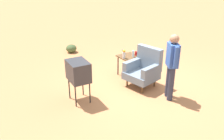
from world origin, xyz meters
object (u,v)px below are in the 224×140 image
at_px(armchair, 144,68).
at_px(bottle_tall_amber, 139,51).
at_px(side_table, 129,59).
at_px(bottle_short_clear, 133,54).
at_px(flower_vase, 124,53).
at_px(person_standing, 172,63).
at_px(tv_on_stand, 78,71).
at_px(soda_can_red, 136,53).

xyz_separation_m(armchair, bottle_tall_amber, (-0.58, 0.28, 0.27)).
height_order(side_table, bottle_short_clear, bottle_short_clear).
bearing_deg(armchair, flower_vase, -164.29).
bearing_deg(person_standing, tv_on_stand, -120.38).
xyz_separation_m(bottle_short_clear, flower_vase, (-0.07, -0.29, 0.05)).
distance_m(side_table, flower_vase, 0.34).
xyz_separation_m(person_standing, flower_vase, (-1.57, -0.26, -0.17)).
bearing_deg(soda_can_red, bottle_short_clear, -66.94).
bearing_deg(side_table, person_standing, 0.92).
distance_m(armchair, tv_on_stand, 1.88).
height_order(soda_can_red, bottle_short_clear, bottle_short_clear).
distance_m(side_table, tv_on_stand, 1.97).
bearing_deg(bottle_tall_amber, soda_can_red, -165.62).
bearing_deg(soda_can_red, flower_vase, -89.85).
distance_m(person_standing, bottle_tall_amber, 1.50).
bearing_deg(bottle_short_clear, tv_on_stand, -78.88).
bearing_deg(bottle_short_clear, person_standing, -1.17).
bearing_deg(side_table, flower_vase, -74.25).
distance_m(soda_can_red, bottle_short_clear, 0.17).
distance_m(tv_on_stand, flower_vase, 1.71).
xyz_separation_m(tv_on_stand, bottle_short_clear, (-0.38, 1.94, -0.06)).
xyz_separation_m(side_table, bottle_short_clear, (0.13, 0.06, 0.19)).
bearing_deg(bottle_short_clear, flower_vase, -102.78).
distance_m(tv_on_stand, soda_can_red, 2.15).
relative_size(armchair, bottle_tall_amber, 3.53).
bearing_deg(person_standing, soda_can_red, 173.20).
relative_size(tv_on_stand, soda_can_red, 8.44).
distance_m(tv_on_stand, bottle_short_clear, 1.98).
height_order(armchair, bottle_tall_amber, armchair).
height_order(tv_on_stand, bottle_short_clear, tv_on_stand).
bearing_deg(person_standing, side_table, -179.08).
distance_m(armchair, soda_can_red, 0.74).
xyz_separation_m(soda_can_red, flower_vase, (0.00, -0.44, 0.09)).
relative_size(side_table, tv_on_stand, 0.60).
bearing_deg(side_table, armchair, -3.27).
bearing_deg(bottle_tall_amber, bottle_short_clear, -98.10).
bearing_deg(bottle_tall_amber, person_standing, -8.12).
height_order(soda_can_red, flower_vase, flower_vase).
relative_size(person_standing, soda_can_red, 13.44).
height_order(armchair, soda_can_red, armchair).
height_order(side_table, bottle_tall_amber, bottle_tall_amber).
bearing_deg(bottle_short_clear, side_table, -156.36).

